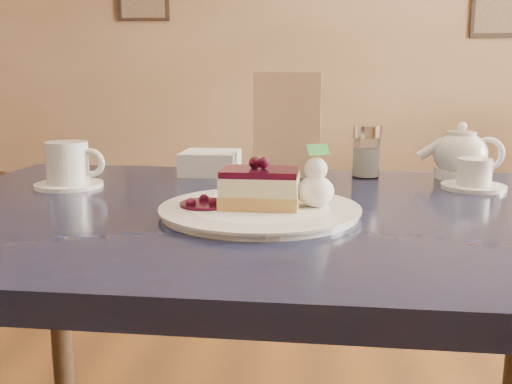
# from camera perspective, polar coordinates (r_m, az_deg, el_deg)

# --- Properties ---
(main_table) EXTENTS (1.24, 0.85, 0.76)m
(main_table) POSITION_cam_1_polar(r_m,az_deg,el_deg) (0.97, 0.73, -6.11)
(main_table) COLOR black
(main_table) RESTS_ON ground
(dessert_plate) EXTENTS (0.31, 0.31, 0.01)m
(dessert_plate) POSITION_cam_1_polar(r_m,az_deg,el_deg) (0.90, 0.39, -1.87)
(dessert_plate) COLOR white
(dessert_plate) RESTS_ON main_table
(cheesecake_slice) EXTENTS (0.12, 0.09, 0.06)m
(cheesecake_slice) POSITION_cam_1_polar(r_m,az_deg,el_deg) (0.89, 0.40, 0.39)
(cheesecake_slice) COLOR tan
(cheesecake_slice) RESTS_ON dessert_plate
(whipped_cream) EXTENTS (0.06, 0.06, 0.05)m
(whipped_cream) POSITION_cam_1_polar(r_m,az_deg,el_deg) (0.90, 5.96, 0.09)
(whipped_cream) COLOR white
(whipped_cream) RESTS_ON dessert_plate
(berry_sauce) EXTENTS (0.08, 0.08, 0.01)m
(berry_sauce) POSITION_cam_1_polar(r_m,az_deg,el_deg) (0.90, -5.08, -1.23)
(berry_sauce) COLOR black
(berry_sauce) RESTS_ON dessert_plate
(coffee_set) EXTENTS (0.14, 0.13, 0.09)m
(coffee_set) POSITION_cam_1_polar(r_m,az_deg,el_deg) (1.17, -18.19, 2.40)
(coffee_set) COLOR white
(coffee_set) RESTS_ON main_table
(tea_set) EXTENTS (0.17, 0.24, 0.11)m
(tea_set) POSITION_cam_1_polar(r_m,az_deg,el_deg) (1.26, 19.92, 3.08)
(tea_set) COLOR white
(tea_set) RESTS_ON main_table
(menu_card) EXTENTS (0.14, 0.03, 0.22)m
(menu_card) POSITION_cam_1_polar(r_m,az_deg,el_deg) (1.22, 3.12, 6.69)
(menu_card) COLOR beige
(menu_card) RESTS_ON main_table
(sugar_shaker) EXTENTS (0.06, 0.06, 0.11)m
(sugar_shaker) POSITION_cam_1_polar(r_m,az_deg,el_deg) (1.24, 10.97, 4.06)
(sugar_shaker) COLOR white
(sugar_shaker) RESTS_ON main_table
(napkin_stack) EXTENTS (0.13, 0.13, 0.05)m
(napkin_stack) POSITION_cam_1_polar(r_m,az_deg,el_deg) (1.27, -4.59, 2.94)
(napkin_stack) COLOR white
(napkin_stack) RESTS_ON main_table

